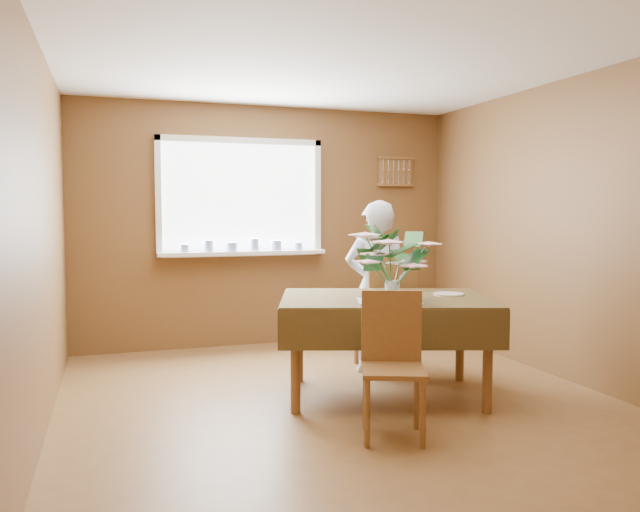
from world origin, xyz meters
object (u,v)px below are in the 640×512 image
object	(u,v)px
chair_far	(387,307)
chair_near	(392,357)
flower_bouquet	(393,257)
seated_woman	(376,287)
dining_table	(385,309)

from	to	relation	value
chair_far	chair_near	xyz separation A→B (m)	(-0.64, -1.46, -0.07)
chair_near	flower_bouquet	distance (m)	0.88
seated_woman	chair_far	bearing A→B (deg)	-152.96
chair_near	seated_woman	size ratio (longest dim) A/B	0.60
dining_table	chair_far	xyz separation A→B (m)	(0.34, 0.70, -0.11)
chair_near	chair_far	bearing A→B (deg)	87.34
chair_far	flower_bouquet	distance (m)	1.07
dining_table	chair_far	distance (m)	0.79
flower_bouquet	seated_woman	bearing A→B (deg)	73.82
dining_table	chair_far	bearing A→B (deg)	82.36
dining_table	chair_far	world-z (taller)	chair_far
chair_near	flower_bouquet	size ratio (longest dim) A/B	1.61
chair_far	flower_bouquet	xyz separation A→B (m)	(-0.36, -0.86, 0.51)
chair_far	chair_near	world-z (taller)	chair_far
dining_table	chair_near	distance (m)	0.83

